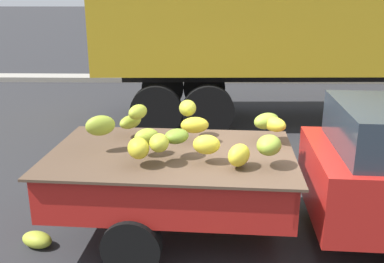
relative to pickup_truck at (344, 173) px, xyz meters
name	(u,v)px	position (x,y,z in m)	size (l,w,h in m)	color
ground	(261,233)	(-0.89, 0.16, -0.89)	(220.00, 220.00, 0.00)	#28282B
curb_strip	(224,79)	(-0.89, 10.21, -0.81)	(80.00, 0.80, 0.16)	gray
pickup_truck	(344,173)	(0.00, 0.00, 0.00)	(5.15, 2.12, 1.70)	#B21E19
semi_trailer	(366,9)	(1.97, 5.39, 1.65)	(12.08, 2.98, 3.95)	gold
fallen_banana_bunch_near_tailgate	(37,240)	(-3.57, -0.22, -0.80)	(0.39, 0.24, 0.19)	#A0AD31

